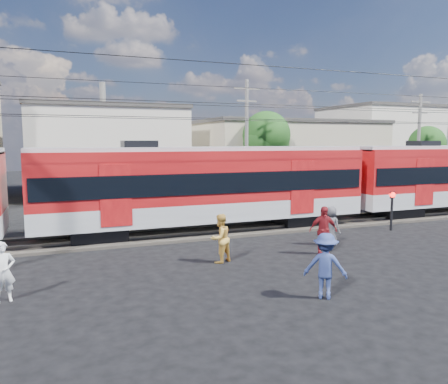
# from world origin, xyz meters

# --- Properties ---
(ground) EXTENTS (120.00, 120.00, 0.00)m
(ground) POSITION_xyz_m (0.00, 0.00, 0.00)
(ground) COLOR black
(ground) RESTS_ON ground
(track_bed) EXTENTS (70.00, 3.40, 0.12)m
(track_bed) POSITION_xyz_m (0.00, 8.00, 0.06)
(track_bed) COLOR #2D2823
(track_bed) RESTS_ON ground
(rail_near) EXTENTS (70.00, 0.12, 0.12)m
(rail_near) POSITION_xyz_m (0.00, 7.25, 0.18)
(rail_near) COLOR #59544C
(rail_near) RESTS_ON track_bed
(rail_far) EXTENTS (70.00, 0.12, 0.12)m
(rail_far) POSITION_xyz_m (0.00, 8.75, 0.18)
(rail_far) COLOR #59544C
(rail_far) RESTS_ON track_bed
(commuter_train) EXTENTS (50.30, 3.08, 4.17)m
(commuter_train) POSITION_xyz_m (0.92, 8.00, 2.40)
(commuter_train) COLOR black
(commuter_train) RESTS_ON ground
(building_midwest) EXTENTS (12.24, 12.24, 7.30)m
(building_midwest) POSITION_xyz_m (-2.00, 27.00, 3.66)
(building_midwest) COLOR beige
(building_midwest) RESTS_ON ground
(building_mideast) EXTENTS (16.32, 10.20, 6.30)m
(building_mideast) POSITION_xyz_m (14.00, 24.00, 3.16)
(building_mideast) COLOR tan
(building_mideast) RESTS_ON ground
(building_east) EXTENTS (10.20, 10.20, 8.30)m
(building_east) POSITION_xyz_m (28.00, 28.00, 4.16)
(building_east) COLOR beige
(building_east) RESTS_ON ground
(utility_pole_mid) EXTENTS (1.80, 0.24, 8.50)m
(utility_pole_mid) POSITION_xyz_m (6.00, 15.00, 4.53)
(utility_pole_mid) COLOR slate
(utility_pole_mid) RESTS_ON ground
(utility_pole_east) EXTENTS (1.80, 0.24, 8.00)m
(utility_pole_east) POSITION_xyz_m (20.00, 14.00, 4.28)
(utility_pole_east) COLOR slate
(utility_pole_east) RESTS_ON ground
(tree_near) EXTENTS (3.82, 3.64, 6.72)m
(tree_near) POSITION_xyz_m (9.19, 18.09, 4.66)
(tree_near) COLOR #382619
(tree_near) RESTS_ON ground
(tree_far) EXTENTS (3.36, 3.12, 5.76)m
(tree_far) POSITION_xyz_m (24.19, 17.09, 3.99)
(tree_far) COLOR #382619
(tree_far) RESTS_ON ground
(pedestrian_a) EXTENTS (0.69, 0.53, 1.70)m
(pedestrian_a) POSITION_xyz_m (-7.57, 1.29, 0.85)
(pedestrian_a) COLOR white
(pedestrian_a) RESTS_ON ground
(pedestrian_b) EXTENTS (1.08, 0.99, 1.81)m
(pedestrian_b) POSITION_xyz_m (-0.56, 2.79, 0.90)
(pedestrian_b) COLOR gold
(pedestrian_b) RESTS_ON ground
(pedestrian_c) EXTENTS (1.39, 1.28, 1.88)m
(pedestrian_c) POSITION_xyz_m (0.90, -1.74, 0.94)
(pedestrian_c) COLOR navy
(pedestrian_c) RESTS_ON ground
(pedestrian_d) EXTENTS (1.21, 0.71, 1.93)m
(pedestrian_d) POSITION_xyz_m (3.61, 2.36, 0.96)
(pedestrian_d) COLOR maroon
(pedestrian_d) RESTS_ON ground
(pedestrian_e) EXTENTS (0.82, 0.97, 1.68)m
(pedestrian_e) POSITION_xyz_m (4.82, 3.56, 0.84)
(pedestrian_e) COLOR #48474C
(pedestrian_e) RESTS_ON ground
(crossing_signal) EXTENTS (0.29, 0.29, 1.97)m
(crossing_signal) POSITION_xyz_m (9.48, 5.09, 1.37)
(crossing_signal) COLOR black
(crossing_signal) RESTS_ON ground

